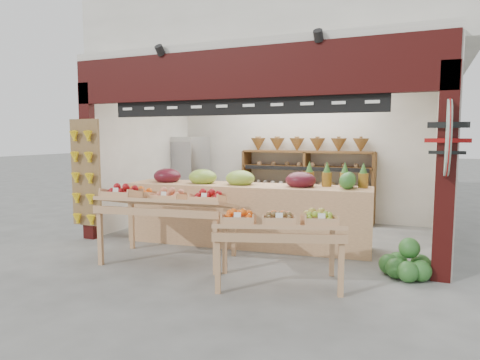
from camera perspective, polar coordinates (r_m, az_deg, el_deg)
name	(u,v)px	position (r m, az deg, el deg)	size (l,w,h in m)	color
ground	(261,240)	(7.38, 2.78, -7.98)	(60.00, 60.00, 0.00)	#64635F
shop_structure	(291,25)	(8.95, 6.78, 19.79)	(6.36, 5.12, 5.40)	silver
banana_board	(85,175)	(7.65, -20.02, 0.64)	(0.60, 0.15, 1.80)	olive
gift_sign	(448,138)	(5.57, 25.96, 5.07)	(0.04, 0.93, 0.92)	#AAD6C1
back_shelving	(307,167)	(8.99, 8.88, 1.67)	(2.75, 0.45, 1.72)	brown
refrigerator	(189,175)	(9.81, -6.79, 0.64)	(0.68, 0.68, 1.74)	#ACAFB3
cardboard_stack	(217,217)	(8.10, -3.12, -4.92)	(1.03, 0.76, 0.68)	silver
mid_counter	(246,212)	(6.97, 0.76, -4.29)	(3.99, 1.15, 1.22)	tan
display_table_left	(163,200)	(6.23, -10.25, -2.61)	(1.91, 1.25, 1.12)	tan
display_table_right	(279,223)	(5.11, 5.17, -5.69)	(1.68, 1.27, 0.96)	tan
watermelon_pile	(406,264)	(5.87, 21.23, -10.41)	(0.64, 0.64, 0.50)	#1D531B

